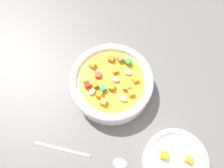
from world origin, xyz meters
TOP-DOWN VIEW (x-y plane):
  - ground_plane at (0.00, 0.00)cm, footprint 140.00×140.00cm
  - soup_bowl_main at (0.00, 0.01)cm, footprint 19.60×19.60cm
  - spoon at (4.71, 16.43)cm, footprint 20.85×6.27cm
  - side_bowl_small at (-13.27, 17.90)cm, footprint 13.45×13.45cm

SIDE VIEW (x-z plane):
  - ground_plane at x=0.00cm, z-range -2.00..0.00cm
  - spoon at x=4.71cm, z-range -0.04..0.77cm
  - side_bowl_small at x=-13.27cm, z-range -0.24..5.00cm
  - soup_bowl_main at x=0.00cm, z-range -0.12..6.02cm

